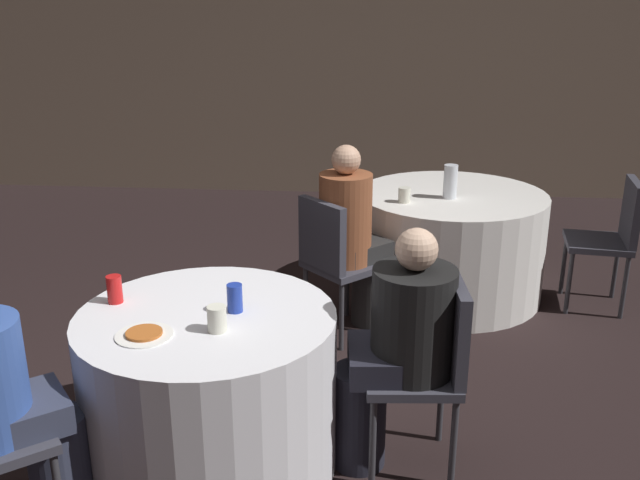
{
  "coord_description": "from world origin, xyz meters",
  "views": [
    {
      "loc": [
        0.53,
        -2.8,
        2.01
      ],
      "look_at": [
        0.25,
        0.58,
        0.83
      ],
      "focal_mm": 40.0,
      "sensor_mm": 36.0,
      "label": 1
    }
  ],
  "objects": [
    {
      "name": "chair_far_east",
      "position": [
        2.08,
        1.75,
        0.54
      ],
      "size": [
        0.45,
        0.45,
        0.88
      ],
      "rotation": [
        0.0,
        0.0,
        1.44
      ],
      "color": "#383842",
      "rests_on": "ground_plane"
    },
    {
      "name": "person_black_shirt",
      "position": [
        0.63,
        -0.07,
        0.58
      ],
      "size": [
        0.52,
        0.37,
        1.11
      ],
      "rotation": [
        0.0,
        0.0,
        -4.64
      ],
      "color": "black",
      "rests_on": "ground_plane"
    },
    {
      "name": "chair_near_east",
      "position": [
        0.79,
        -0.05,
        0.54
      ],
      "size": [
        0.43,
        0.43,
        0.88
      ],
      "rotation": [
        0.0,
        0.0,
        -4.64
      ],
      "color": "#383842",
      "rests_on": "ground_plane"
    },
    {
      "name": "cup_near",
      "position": [
        -0.09,
        -0.27,
        0.78
      ],
      "size": [
        0.08,
        0.08,
        0.11
      ],
      "color": "silver",
      "rests_on": "table_near"
    },
    {
      "name": "bottle_far",
      "position": [
        1.01,
        1.77,
        0.84
      ],
      "size": [
        0.09,
        0.09,
        0.22
      ],
      "color": "silver",
      "rests_on": "table_far"
    },
    {
      "name": "chair_far_southwest",
      "position": [
        0.29,
        1.16,
        0.54
      ],
      "size": [
        0.57,
        0.57,
        0.88
      ],
      "rotation": [
        0.0,
        0.0,
        -0.81
      ],
      "color": "#383842",
      "rests_on": "ground_plane"
    },
    {
      "name": "ground_plane",
      "position": [
        0.0,
        0.0,
        0.0
      ],
      "size": [
        16.0,
        16.0,
        0.0
      ],
      "primitive_type": "plane",
      "color": "black"
    },
    {
      "name": "table_near",
      "position": [
        -0.17,
        -0.13,
        0.36
      ],
      "size": [
        1.11,
        1.11,
        0.73
      ],
      "color": "silver",
      "rests_on": "ground_plane"
    },
    {
      "name": "pizza_plate_near",
      "position": [
        -0.37,
        -0.34,
        0.74
      ],
      "size": [
        0.23,
        0.23,
        0.02
      ],
      "color": "white",
      "rests_on": "table_near"
    },
    {
      "name": "table_far",
      "position": [
        1.04,
        1.88,
        0.36
      ],
      "size": [
        1.27,
        1.27,
        0.73
      ],
      "color": "white",
      "rests_on": "ground_plane"
    },
    {
      "name": "soda_can_red",
      "position": [
        -0.59,
        -0.03,
        0.79
      ],
      "size": [
        0.07,
        0.07,
        0.12
      ],
      "color": "red",
      "rests_on": "table_near"
    },
    {
      "name": "person_blue_shirt",
      "position": [
        -0.79,
        -0.62,
        0.57
      ],
      "size": [
        0.46,
        0.44,
        1.13
      ],
      "rotation": [
        0.0,
        0.0,
        -0.9
      ],
      "color": "#33384C",
      "rests_on": "ground_plane"
    },
    {
      "name": "person_floral_shirt",
      "position": [
        0.4,
        1.27,
        0.59
      ],
      "size": [
        0.46,
        0.45,
        1.18
      ],
      "rotation": [
        0.0,
        0.0,
        -0.81
      ],
      "color": "#282828",
      "rests_on": "ground_plane"
    },
    {
      "name": "soda_can_blue",
      "position": [
        -0.05,
        -0.08,
        0.79
      ],
      "size": [
        0.07,
        0.07,
        0.12
      ],
      "color": "#1E38A5",
      "rests_on": "table_near"
    },
    {
      "name": "cup_far",
      "position": [
        0.71,
        1.64,
        0.78
      ],
      "size": [
        0.08,
        0.08,
        0.1
      ],
      "color": "silver",
      "rests_on": "table_far"
    },
    {
      "name": "wall_back",
      "position": [
        0.0,
        4.52,
        1.4
      ],
      "size": [
        16.0,
        0.06,
        2.8
      ],
      "color": "gray",
      "rests_on": "ground_plane"
    }
  ]
}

